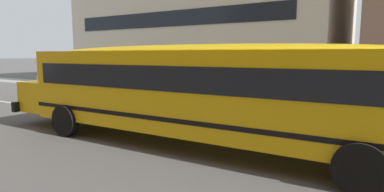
% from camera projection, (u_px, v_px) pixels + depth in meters
% --- Properties ---
extents(ground_plane, '(400.00, 400.00, 0.00)m').
position_uv_depth(ground_plane, '(314.00, 148.00, 8.91)').
color(ground_plane, '#54514F').
extents(sidewalk_far, '(120.00, 3.00, 0.01)m').
position_uv_depth(sidewalk_far, '(349.00, 107.00, 15.72)').
color(sidewalk_far, gray).
rests_on(sidewalk_far, ground_plane).
extents(lane_centreline, '(110.00, 0.16, 0.01)m').
position_uv_depth(lane_centreline, '(314.00, 148.00, 8.91)').
color(lane_centreline, silver).
rests_on(lane_centreline, ground_plane).
extents(school_bus, '(12.92, 3.07, 2.88)m').
position_uv_depth(school_bus, '(191.00, 86.00, 9.06)').
color(school_bus, yellow).
rests_on(school_bus, ground_plane).
extents(parked_car_white_end_of_row, '(3.91, 1.89, 1.64)m').
position_uv_depth(parked_car_white_end_of_row, '(63.00, 78.00, 23.29)').
color(parked_car_white_end_of_row, silver).
rests_on(parked_car_white_end_of_row, ground_plane).
extents(parked_car_grey_beside_sign, '(3.93, 1.93, 1.64)m').
position_uv_depth(parked_car_grey_beside_sign, '(130.00, 83.00, 19.97)').
color(parked_car_grey_beside_sign, gray).
rests_on(parked_car_grey_beside_sign, ground_plane).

